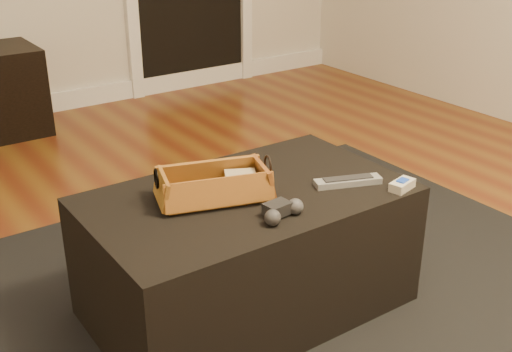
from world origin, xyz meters
TOP-DOWN VIEW (x-y plane):
  - baseboard at (0.00, 2.73)m, footprint 5.00×0.04m
  - area_rug at (0.09, 0.20)m, footprint 2.60×2.00m
  - ottoman at (0.09, 0.25)m, footprint 1.00×0.60m
  - tv_remote at (-0.03, 0.27)m, footprint 0.19×0.08m
  - cloth_bundle at (0.08, 0.27)m, footprint 0.12×0.10m
  - wicker_basket at (-0.01, 0.28)m, footprint 0.38×0.27m
  - game_controller at (0.08, 0.06)m, footprint 0.15×0.09m
  - silver_remote at (0.39, 0.12)m, footprint 0.22×0.12m
  - cream_gadget at (0.51, -0.01)m, footprint 0.10×0.07m

SIDE VIEW (x-z plane):
  - area_rug at x=0.09m, z-range 0.00..0.01m
  - baseboard at x=0.00m, z-range 0.00..0.12m
  - ottoman at x=0.09m, z-range 0.01..0.43m
  - silver_remote at x=0.39m, z-range 0.43..0.46m
  - cream_gadget at x=0.51m, z-range 0.43..0.46m
  - tv_remote at x=-0.03m, z-range 0.44..0.46m
  - game_controller at x=0.08m, z-range 0.43..0.48m
  - cloth_bundle at x=0.08m, z-range 0.44..0.50m
  - wicker_basket at x=-0.01m, z-range 0.41..0.53m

